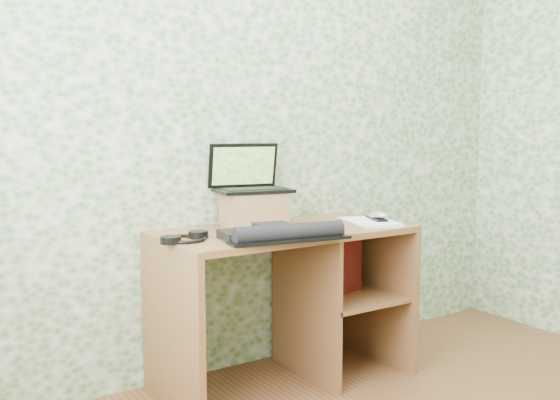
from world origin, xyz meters
TOP-DOWN VIEW (x-y plane):
  - wall_back at (0.00, 1.75)m, footprint 3.50×0.00m
  - desk at (0.08, 1.47)m, footprint 1.20×0.60m
  - riser at (-0.09, 1.58)m, footprint 0.31×0.28m
  - laptop at (-0.09, 1.62)m, footprint 0.39×0.31m
  - keyboard at (-0.17, 1.22)m, footprint 0.54×0.34m
  - headphones at (-0.53, 1.41)m, footprint 0.24×0.23m
  - notepad at (0.45, 1.34)m, footprint 0.31×0.37m
  - mouse at (0.48, 1.31)m, footprint 0.10×0.12m
  - pen at (0.49, 1.38)m, footprint 0.07×0.15m
  - red_box at (0.35, 1.44)m, footprint 0.24×0.12m

SIDE VIEW (x-z plane):
  - desk at x=0.08m, z-range 0.11..0.86m
  - red_box at x=0.35m, z-range 0.39..0.67m
  - notepad at x=0.45m, z-range 0.75..0.76m
  - headphones at x=-0.53m, z-range 0.75..0.78m
  - pen at x=0.49m, z-range 0.76..0.77m
  - keyboard at x=-0.17m, z-range 0.74..0.81m
  - mouse at x=0.48m, z-range 0.76..0.80m
  - riser at x=-0.09m, z-range 0.75..0.92m
  - laptop at x=-0.09m, z-range 0.85..1.09m
  - wall_back at x=0.00m, z-range -0.45..3.05m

